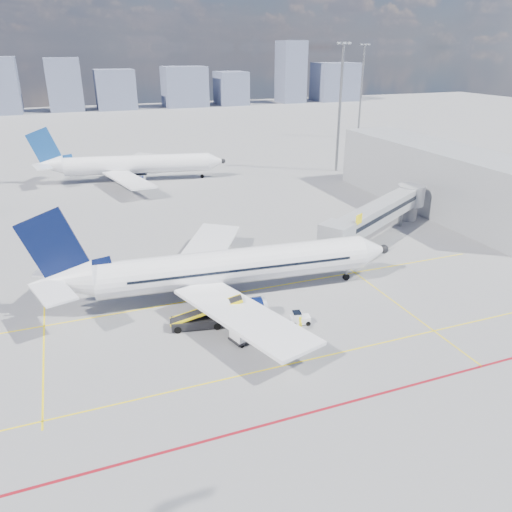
% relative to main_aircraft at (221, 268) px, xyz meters
% --- Properties ---
extents(ground, '(420.00, 420.00, 0.00)m').
position_rel_main_aircraft_xyz_m(ground, '(2.40, -7.90, -3.22)').
color(ground, gray).
rests_on(ground, ground).
extents(apron_markings, '(90.00, 35.12, 0.01)m').
position_rel_main_aircraft_xyz_m(apron_markings, '(1.82, -11.81, -3.22)').
color(apron_markings, yellow).
rests_on(apron_markings, ground).
extents(jet_bridge, '(23.55, 15.78, 6.30)m').
position_rel_main_aircraft_xyz_m(jet_bridge, '(25.91, 9.01, 0.52)').
color(jet_bridge, '#9B9FA4').
rests_on(jet_bridge, ground).
extents(terminal_block, '(10.00, 42.00, 10.00)m').
position_rel_main_aircraft_xyz_m(terminal_block, '(42.35, 18.10, 1.78)').
color(terminal_block, '#9B9FA4').
rests_on(terminal_block, ground).
extents(floodlight_mast_ne, '(3.20, 0.61, 25.45)m').
position_rel_main_aircraft_xyz_m(floodlight_mast_ne, '(40.40, 47.10, 10.37)').
color(floodlight_mast_ne, slate).
rests_on(floodlight_mast_ne, ground).
extents(floodlight_mast_far, '(3.20, 0.61, 25.45)m').
position_rel_main_aircraft_xyz_m(floodlight_mast_far, '(67.40, 82.10, 10.37)').
color(floodlight_mast_far, slate).
rests_on(floodlight_mast_far, ground).
extents(distant_skyline, '(246.03, 15.93, 27.42)m').
position_rel_main_aircraft_xyz_m(distant_skyline, '(15.14, 182.10, 6.21)').
color(distant_skyline, slate).
rests_on(distant_skyline, ground).
extents(main_aircraft, '(38.20, 33.24, 11.16)m').
position_rel_main_aircraft_xyz_m(main_aircraft, '(0.00, 0.00, 0.00)').
color(main_aircraft, white).
rests_on(main_aircraft, ground).
extents(second_aircraft, '(36.84, 31.82, 10.91)m').
position_rel_main_aircraft_xyz_m(second_aircraft, '(-1.94, 53.67, 0.00)').
color(second_aircraft, white).
rests_on(second_aircraft, ground).
extents(baggage_tug, '(2.04, 1.47, 1.30)m').
position_rel_main_aircraft_xyz_m(baggage_tug, '(5.18, -8.21, -2.60)').
color(baggage_tug, white).
rests_on(baggage_tug, ground).
extents(cargo_dolly, '(4.16, 2.75, 2.10)m').
position_rel_main_aircraft_xyz_m(cargo_dolly, '(-0.05, -8.97, -2.07)').
color(cargo_dolly, black).
rests_on(cargo_dolly, ground).
extents(belt_loader, '(7.01, 2.81, 2.81)m').
position_rel_main_aircraft_xyz_m(belt_loader, '(-3.88, -5.29, -2.50)').
color(belt_loader, black).
rests_on(belt_loader, ground).
extents(ramp_worker, '(0.40, 0.60, 1.64)m').
position_rel_main_aircraft_xyz_m(ramp_worker, '(4.63, -9.61, -2.40)').
color(ramp_worker, yellow).
rests_on(ramp_worker, ground).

